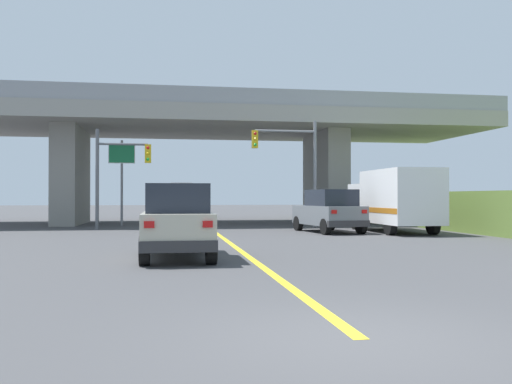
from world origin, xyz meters
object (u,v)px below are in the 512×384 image
Objects in this scene: traffic_signal_farside at (116,167)px; highway_sign at (122,163)px; traffic_signal_nearside at (294,158)px; suv_crossing at (329,211)px; sedan_oncoming at (189,205)px; semi_truck_distant at (181,197)px; box_truck at (394,199)px; suv_lead at (177,221)px.

traffic_signal_farside is 1.05× the size of highway_sign.
suv_crossing is at bearing -80.94° from traffic_signal_nearside.
sedan_oncoming is (-5.83, 19.84, -0.00)m from suv_crossing.
suv_crossing is 1.08× the size of sedan_oncoming.
box_truck is at bearing -76.66° from semi_truck_distant.
suv_lead is 0.89× the size of highway_sign.
highway_sign is (-2.85, 17.48, 2.62)m from suv_lead.
suv_lead is 47.99m from semi_truck_distant.
highway_sign is (0.01, 3.34, 0.39)m from traffic_signal_farside.
traffic_signal_nearside is at bearing -18.15° from highway_sign.
suv_lead is 14.16m from box_truck.
sedan_oncoming is 16.57m from traffic_signal_nearside.
highway_sign is at bearing 161.85° from traffic_signal_nearside.
sedan_oncoming is at bearing 97.88° from suv_crossing.
semi_truck_distant is (-0.19, 18.09, 0.68)m from sedan_oncoming.
semi_truck_distant is (4.13, 30.49, -1.94)m from highway_sign.
suv_crossing is 0.93× the size of highway_sign.
traffic_signal_nearside is (6.61, 14.38, 2.79)m from suv_lead.
traffic_signal_farside is 0.70× the size of semi_truck_distant.
traffic_signal_nearside is 0.79× the size of semi_truck_distant.
traffic_signal_nearside is at bearing -71.66° from sedan_oncoming.
box_truck is 0.89× the size of semi_truck_distant.
box_truck is (10.37, 9.63, 0.54)m from suv_lead.
suv_crossing is 20.68m from sedan_oncoming.
semi_truck_distant is (-9.09, 38.34, 0.13)m from box_truck.
semi_truck_distant reaches higher than suv_crossing.
suv_lead is 12.42m from suv_crossing.
box_truck is at bearing 42.88° from suv_lead.
traffic_signal_farside is (-4.33, -15.74, 2.22)m from sedan_oncoming.
traffic_signal_nearside is (-3.76, 4.75, 2.25)m from box_truck.
highway_sign reaches higher than box_truck.
suv_crossing is 0.70× the size of box_truck.
traffic_signal_farside is (-2.86, 14.14, 2.22)m from suv_lead.
box_truck is at bearing -16.25° from suv_crossing.
suv_lead is at bearing -80.74° from highway_sign.
sedan_oncoming is at bearing 87.19° from suv_lead.
box_truck is 15.51m from highway_sign.
suv_crossing is 12.85m from highway_sign.
box_truck is 1.28× the size of traffic_signal_farside.
semi_truck_distant is (-6.02, 37.93, 0.67)m from suv_crossing.
suv_lead is at bearing -114.68° from traffic_signal_nearside.
suv_lead and sedan_oncoming have the same top height.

